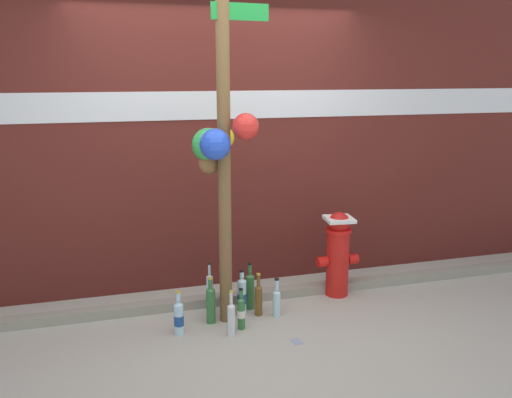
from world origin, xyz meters
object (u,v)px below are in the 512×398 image
bottle_2 (258,298)px  bottle_1 (228,293)px  bottle_8 (210,290)px  bottle_3 (225,296)px  bottle_5 (231,318)px  bottle_0 (179,317)px  bottle_7 (241,312)px  fire_hydrant (338,252)px  bottle_9 (211,304)px  bottle_10 (277,301)px  memorial_post (220,119)px  bottle_6 (250,290)px  bottle_4 (242,296)px

bottle_2 → bottle_1: bearing=142.1°
bottle_2 → bottle_8: bearing=145.1°
bottle_1 → bottle_8: bearing=150.4°
bottle_3 → bottle_5: bottle_3 is taller
bottle_0 → bottle_7: size_ratio=1.06×
fire_hydrant → bottle_9: 1.24m
fire_hydrant → bottle_7: fire_hydrant is taller
bottle_0 → bottle_10: size_ratio=1.08×
memorial_post → bottle_5: bearing=-90.1°
bottle_8 → bottle_10: bearing=-31.9°
fire_hydrant → bottle_1: bearing=-177.5°
bottle_10 → bottle_5: bearing=-152.4°
bottle_2 → bottle_10: 0.15m
bottle_6 → bottle_7: bottle_6 is taller
bottle_3 → bottle_7: 0.28m
fire_hydrant → bottle_10: 0.76m
bottle_7 → bottle_10: (0.33, 0.14, -0.01)m
bottle_5 → bottle_10: bearing=27.6°
fire_hydrant → bottle_9: bearing=-168.5°
memorial_post → bottle_8: bearing=104.0°
bottle_0 → bottle_3: 0.47m
bottle_9 → bottle_10: (0.54, -0.03, -0.03)m
bottle_1 → bottle_3: (-0.04, -0.10, 0.01)m
fire_hydrant → bottle_4: bearing=-170.2°
bottle_6 → bottle_8: size_ratio=1.01×
memorial_post → bottle_3: memorial_post is taller
bottle_0 → bottle_5: size_ratio=0.97×
bottle_2 → bottle_3: bearing=164.4°
bottle_4 → bottle_10: (0.26, -0.11, -0.03)m
bottle_2 → bottle_8: (-0.36, 0.25, 0.02)m
bottle_5 → bottle_8: (-0.06, 0.53, 0.02)m
memorial_post → bottle_4: (0.17, 0.05, -1.45)m
bottle_4 → bottle_5: (-0.17, -0.34, -0.02)m
bottle_1 → bottle_10: bearing=-32.7°
bottle_2 → bottle_0: bearing=-166.8°
bottle_1 → bottle_4: 0.15m
memorial_post → bottle_9: bearing=-162.6°
fire_hydrant → bottle_7: size_ratio=2.30×
bottle_1 → bottle_5: (-0.08, -0.46, -0.01)m
fire_hydrant → bottle_2: fire_hydrant is taller
bottle_1 → bottle_6: bottle_6 is taller
memorial_post → bottle_2: memorial_post is taller
fire_hydrant → bottle_1: size_ratio=2.14×
bottle_6 → bottle_2: bearing=-76.9°
bottle_8 → bottle_10: (0.49, -0.31, -0.03)m
bottle_0 → bottle_4: size_ratio=0.92×
bottle_7 → bottle_2: bearing=45.1°
bottle_0 → bottle_7: (0.48, -0.04, -0.00)m
bottle_5 → bottle_10: 0.49m
bottle_5 → bottle_9: bottle_9 is taller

